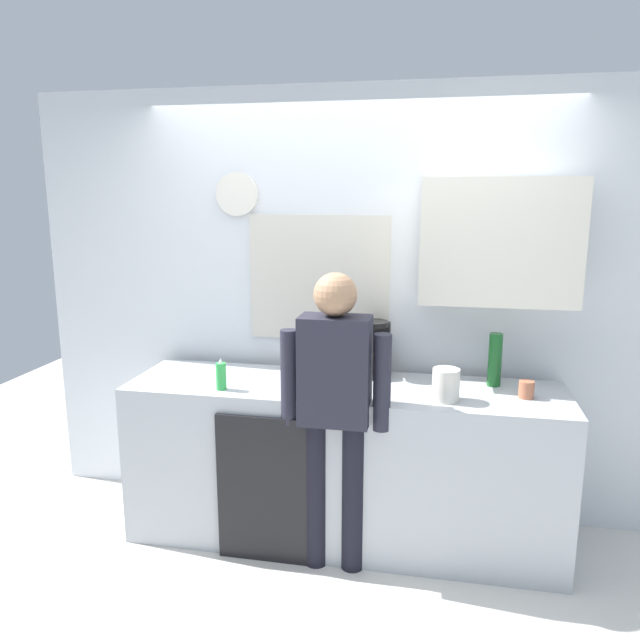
# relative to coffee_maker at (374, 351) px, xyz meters

# --- Properties ---
(ground_plane) EXTENTS (8.00, 8.00, 0.00)m
(ground_plane) POSITION_rel_coffee_maker_xyz_m (-0.14, -0.54, -1.07)
(ground_plane) COLOR silver
(kitchen_counter) EXTENTS (2.44, 0.64, 0.92)m
(kitchen_counter) POSITION_rel_coffee_maker_xyz_m (-0.14, -0.24, -0.61)
(kitchen_counter) COLOR #B2B7BC
(kitchen_counter) RESTS_ON ground_plane
(dishwasher_panel) EXTENTS (0.56, 0.02, 0.83)m
(dishwasher_panel) POSITION_rel_coffee_maker_xyz_m (-0.50, -0.57, -0.66)
(dishwasher_panel) COLOR black
(dishwasher_panel) RESTS_ON ground_plane
(back_wall_assembly) EXTENTS (4.04, 0.42, 2.60)m
(back_wall_assembly) POSITION_rel_coffee_maker_xyz_m (-0.03, 0.16, 0.30)
(back_wall_assembly) COLOR silver
(back_wall_assembly) RESTS_ON ground_plane
(coffee_maker) EXTENTS (0.20, 0.20, 0.33)m
(coffee_maker) POSITION_rel_coffee_maker_xyz_m (0.00, 0.00, 0.00)
(coffee_maker) COLOR black
(coffee_maker) RESTS_ON kitchen_counter
(bottle_green_wine) EXTENTS (0.07, 0.07, 0.30)m
(bottle_green_wine) POSITION_rel_coffee_maker_xyz_m (0.68, -0.08, 0.00)
(bottle_green_wine) COLOR #195923
(bottle_green_wine) RESTS_ON kitchen_counter
(bottle_red_vinegar) EXTENTS (0.06, 0.06, 0.22)m
(bottle_red_vinegar) POSITION_rel_coffee_maker_xyz_m (-0.29, -0.36, -0.04)
(bottle_red_vinegar) COLOR maroon
(bottle_red_vinegar) RESTS_ON kitchen_counter
(bottle_dark_sauce) EXTENTS (0.06, 0.06, 0.18)m
(bottle_dark_sauce) POSITION_rel_coffee_maker_xyz_m (-0.34, -0.20, -0.06)
(bottle_dark_sauce) COLOR black
(bottle_dark_sauce) RESTS_ON kitchen_counter
(cup_terracotta_mug) EXTENTS (0.08, 0.08, 0.09)m
(cup_terracotta_mug) POSITION_rel_coffee_maker_xyz_m (0.83, -0.26, -0.10)
(cup_terracotta_mug) COLOR #B26647
(cup_terracotta_mug) RESTS_ON kitchen_counter
(dish_soap) EXTENTS (0.06, 0.06, 0.18)m
(dish_soap) POSITION_rel_coffee_maker_xyz_m (-0.79, -0.44, -0.07)
(dish_soap) COLOR green
(dish_soap) RESTS_ON kitchen_counter
(storage_canister) EXTENTS (0.14, 0.14, 0.17)m
(storage_canister) POSITION_rel_coffee_maker_xyz_m (0.42, -0.38, -0.06)
(storage_canister) COLOR silver
(storage_canister) RESTS_ON kitchen_counter
(person_at_sink) EXTENTS (0.57, 0.22, 1.60)m
(person_at_sink) POSITION_rel_coffee_maker_xyz_m (-0.14, -0.54, -0.12)
(person_at_sink) COLOR black
(person_at_sink) RESTS_ON ground_plane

